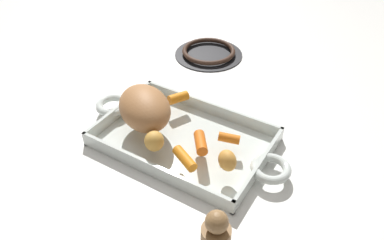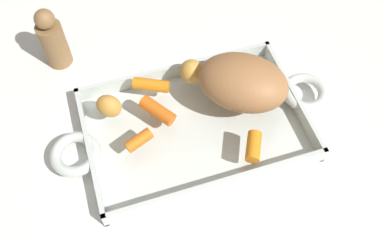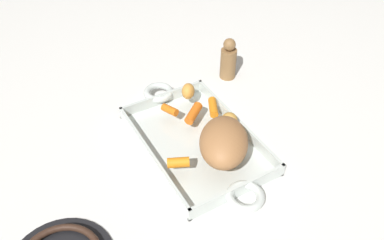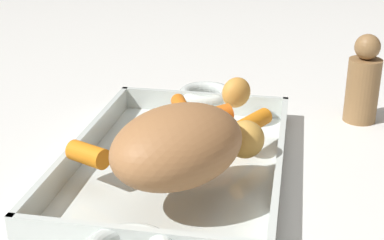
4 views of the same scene
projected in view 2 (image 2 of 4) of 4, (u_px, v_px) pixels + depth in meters
ground_plane at (195, 129)px, 0.73m from camera, size 2.39×2.39×0.00m
roasting_dish at (195, 126)px, 0.72m from camera, size 0.48×0.24×0.03m
pork_roast at (243, 82)px, 0.69m from camera, size 0.18×0.17×0.08m
baby_carrot_center_left at (254, 146)px, 0.66m from camera, size 0.04×0.05×0.02m
baby_carrot_center_right at (139, 140)px, 0.67m from camera, size 0.05×0.03×0.02m
baby_carrot_long at (157, 111)px, 0.70m from camera, size 0.06×0.06×0.03m
baby_carrot_northeast at (151, 85)px, 0.73m from camera, size 0.06×0.05×0.02m
potato_halved at (192, 71)px, 0.73m from camera, size 0.06×0.06×0.04m
potato_golden_small at (109, 106)px, 0.69m from camera, size 0.05×0.05×0.04m
pepper_mill at (53, 40)px, 0.77m from camera, size 0.05×0.05×0.13m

